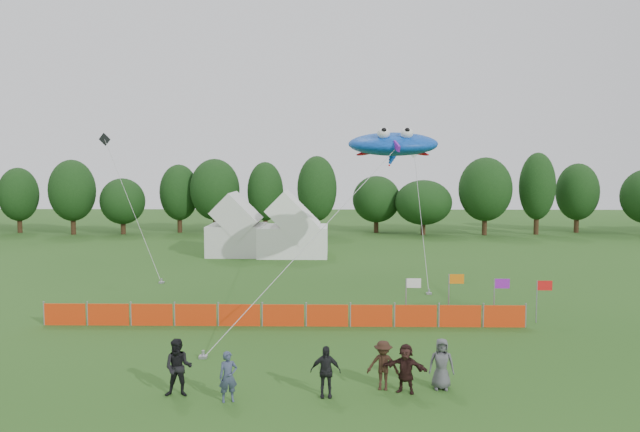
{
  "coord_description": "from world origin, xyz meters",
  "views": [
    {
      "loc": [
        0.46,
        -19.78,
        7.38
      ],
      "look_at": [
        0.0,
        6.0,
        5.2
      ],
      "focal_mm": 35.0,
      "sensor_mm": 36.0,
      "label": 1
    }
  ],
  "objects_px": {
    "spectator_a": "(228,377)",
    "spectator_c": "(383,365)",
    "tent_left": "(237,230)",
    "tent_right": "(293,231)",
    "stingray_kite": "(393,145)",
    "spectator_e": "(441,364)",
    "spectator_d": "(326,371)",
    "spectator_f": "(406,368)",
    "barrier_fence": "(283,315)",
    "spectator_b": "(178,368)"
  },
  "relations": [
    {
      "from": "spectator_d",
      "to": "stingray_kite",
      "type": "xyz_separation_m",
      "value": [
        3.92,
        18.95,
        7.69
      ]
    },
    {
      "from": "spectator_a",
      "to": "spectator_c",
      "type": "distance_m",
      "value": 5.01
    },
    {
      "from": "spectator_c",
      "to": "spectator_f",
      "type": "bearing_deg",
      "value": -7.31
    },
    {
      "from": "spectator_a",
      "to": "spectator_e",
      "type": "height_order",
      "value": "spectator_e"
    },
    {
      "from": "barrier_fence",
      "to": "spectator_a",
      "type": "relative_size",
      "value": 13.85
    },
    {
      "from": "tent_left",
      "to": "spectator_f",
      "type": "distance_m",
      "value": 31.9
    },
    {
      "from": "spectator_e",
      "to": "spectator_c",
      "type": "bearing_deg",
      "value": -171.4
    },
    {
      "from": "spectator_c",
      "to": "spectator_d",
      "type": "distance_m",
      "value": 1.98
    },
    {
      "from": "spectator_e",
      "to": "spectator_f",
      "type": "bearing_deg",
      "value": -158.87
    },
    {
      "from": "tent_right",
      "to": "spectator_c",
      "type": "bearing_deg",
      "value": -80.93
    },
    {
      "from": "spectator_b",
      "to": "stingray_kite",
      "type": "height_order",
      "value": "stingray_kite"
    },
    {
      "from": "spectator_c",
      "to": "spectator_e",
      "type": "distance_m",
      "value": 1.92
    },
    {
      "from": "barrier_fence",
      "to": "spectator_b",
      "type": "distance_m",
      "value": 9.0
    },
    {
      "from": "spectator_a",
      "to": "spectator_f",
      "type": "height_order",
      "value": "spectator_f"
    },
    {
      "from": "barrier_fence",
      "to": "stingray_kite",
      "type": "xyz_separation_m",
      "value": [
        5.92,
        10.4,
        8.01
      ]
    },
    {
      "from": "tent_left",
      "to": "spectator_d",
      "type": "height_order",
      "value": "tent_left"
    },
    {
      "from": "spectator_a",
      "to": "spectator_c",
      "type": "height_order",
      "value": "spectator_c"
    },
    {
      "from": "barrier_fence",
      "to": "spectator_e",
      "type": "bearing_deg",
      "value": -53.39
    },
    {
      "from": "barrier_fence",
      "to": "spectator_e",
      "type": "xyz_separation_m",
      "value": [
        5.79,
        -7.79,
        0.34
      ]
    },
    {
      "from": "tent_right",
      "to": "spectator_e",
      "type": "height_order",
      "value": "tent_right"
    },
    {
      "from": "spectator_a",
      "to": "stingray_kite",
      "type": "xyz_separation_m",
      "value": [
        6.94,
        19.41,
        7.72
      ]
    },
    {
      "from": "tent_right",
      "to": "barrier_fence",
      "type": "height_order",
      "value": "tent_right"
    },
    {
      "from": "spectator_e",
      "to": "spectator_b",
      "type": "bearing_deg",
      "value": -169.24
    },
    {
      "from": "stingray_kite",
      "to": "tent_right",
      "type": "bearing_deg",
      "value": 121.0
    },
    {
      "from": "tent_left",
      "to": "tent_right",
      "type": "relative_size",
      "value": 0.82
    },
    {
      "from": "tent_left",
      "to": "barrier_fence",
      "type": "distance_m",
      "value": 22.83
    },
    {
      "from": "spectator_a",
      "to": "tent_right",
      "type": "bearing_deg",
      "value": 71.56
    },
    {
      "from": "tent_left",
      "to": "spectator_a",
      "type": "distance_m",
      "value": 31.47
    },
    {
      "from": "spectator_a",
      "to": "spectator_c",
      "type": "xyz_separation_m",
      "value": [
        4.89,
        1.1,
        0.03
      ]
    },
    {
      "from": "barrier_fence",
      "to": "spectator_c",
      "type": "relative_size",
      "value": 13.41
    },
    {
      "from": "barrier_fence",
      "to": "spectator_c",
      "type": "bearing_deg",
      "value": -63.87
    },
    {
      "from": "spectator_b",
      "to": "spectator_f",
      "type": "distance_m",
      "value": 7.26
    },
    {
      "from": "spectator_a",
      "to": "spectator_f",
      "type": "bearing_deg",
      "value": -9.28
    },
    {
      "from": "tent_left",
      "to": "spectator_b",
      "type": "distance_m",
      "value": 30.85
    },
    {
      "from": "stingray_kite",
      "to": "spectator_e",
      "type": "bearing_deg",
      "value": -90.42
    },
    {
      "from": "spectator_f",
      "to": "stingray_kite",
      "type": "distance_m",
      "value": 20.12
    },
    {
      "from": "spectator_b",
      "to": "spectator_f",
      "type": "relative_size",
      "value": 1.16
    },
    {
      "from": "tent_left",
      "to": "barrier_fence",
      "type": "relative_size",
      "value": 0.21
    },
    {
      "from": "spectator_c",
      "to": "spectator_f",
      "type": "height_order",
      "value": "spectator_c"
    },
    {
      "from": "spectator_f",
      "to": "stingray_kite",
      "type": "relative_size",
      "value": 0.07
    },
    {
      "from": "barrier_fence",
      "to": "tent_right",
      "type": "bearing_deg",
      "value": 92.23
    },
    {
      "from": "spectator_d",
      "to": "spectator_f",
      "type": "distance_m",
      "value": 2.62
    },
    {
      "from": "tent_right",
      "to": "barrier_fence",
      "type": "bearing_deg",
      "value": -87.77
    },
    {
      "from": "tent_left",
      "to": "spectator_c",
      "type": "distance_m",
      "value": 31.46
    },
    {
      "from": "tent_right",
      "to": "spectator_f",
      "type": "relative_size",
      "value": 3.49
    },
    {
      "from": "tent_left",
      "to": "spectator_a",
      "type": "relative_size",
      "value": 2.88
    },
    {
      "from": "spectator_b",
      "to": "spectator_f",
      "type": "xyz_separation_m",
      "value": [
        7.25,
        0.45,
        -0.13
      ]
    },
    {
      "from": "spectator_e",
      "to": "stingray_kite",
      "type": "bearing_deg",
      "value": 95.02
    },
    {
      "from": "barrier_fence",
      "to": "stingray_kite",
      "type": "height_order",
      "value": "stingray_kite"
    },
    {
      "from": "tent_left",
      "to": "tent_right",
      "type": "xyz_separation_m",
      "value": [
        4.58,
        -0.46,
        -0.05
      ]
    }
  ]
}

